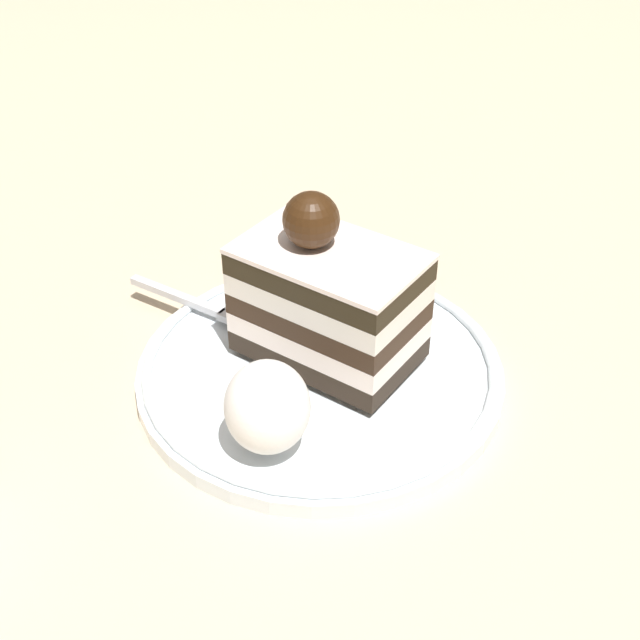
{
  "coord_description": "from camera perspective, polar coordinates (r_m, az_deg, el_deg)",
  "views": [
    {
      "loc": [
        0.29,
        0.28,
        0.34
      ],
      "look_at": [
        0.02,
        -0.01,
        0.05
      ],
      "focal_mm": 47.0,
      "sensor_mm": 36.0,
      "label": 1
    }
  ],
  "objects": [
    {
      "name": "dessert_plate",
      "position": [
        0.52,
        0.0,
        -3.34
      ],
      "size": [
        0.23,
        0.23,
        0.02
      ],
      "color": "white",
      "rests_on": "ground_plane"
    },
    {
      "name": "ground_plane",
      "position": [
        0.53,
        2.73,
        -3.66
      ],
      "size": [
        2.4,
        2.4,
        0.0
      ],
      "primitive_type": "plane",
      "color": "#CBB595"
    },
    {
      "name": "cake_slice",
      "position": [
        0.5,
        0.53,
        1.49
      ],
      "size": [
        0.09,
        0.12,
        0.11
      ],
      "color": "black",
      "rests_on": "dessert_plate"
    },
    {
      "name": "fork",
      "position": [
        0.56,
        -7.89,
        0.9
      ],
      "size": [
        0.04,
        0.12,
        0.0
      ],
      "color": "silver",
      "rests_on": "dessert_plate"
    },
    {
      "name": "whipped_cream_dollop",
      "position": [
        0.44,
        -3.61,
        -5.94
      ],
      "size": [
        0.05,
        0.05,
        0.05
      ],
      "primitive_type": "ellipsoid",
      "color": "white",
      "rests_on": "dessert_plate"
    }
  ]
}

